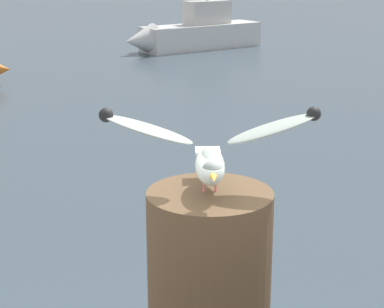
% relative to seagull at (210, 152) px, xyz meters
% --- Properties ---
extents(seagull, '(0.65, 0.39, 0.27)m').
position_rel_seagull_xyz_m(seagull, '(0.00, 0.00, 0.00)').
color(seagull, '#C66960').
rests_on(seagull, mooring_post).
extents(boat_white, '(5.06, 2.93, 4.97)m').
position_rel_seagull_xyz_m(boat_white, '(4.39, 19.80, -1.98)').
color(boat_white, silver).
rests_on(boat_white, ground_plane).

